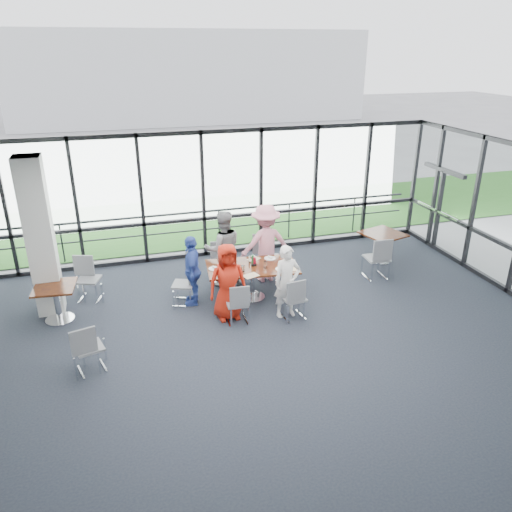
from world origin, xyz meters
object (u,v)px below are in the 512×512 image
object	(u,v)px
structural_column	(40,238)
chair_spare_lb	(88,280)
chair_spare_la	(89,347)
main_table	(252,271)
chair_main_nr	(293,298)
chair_main_fr	(268,258)
side_table_left	(55,292)
diner_far_right	(266,243)
diner_far_left	(223,249)
chair_main_end	(183,284)
side_table_right	(383,237)
chair_main_fl	(222,263)
chair_spare_r	(376,258)
chair_main_nl	(237,303)
diner_near_left	(228,282)
diner_end	(192,270)
diner_near_right	(287,282)

from	to	relation	value
structural_column	chair_spare_lb	bearing A→B (deg)	21.38
structural_column	chair_spare_la	distance (m)	2.75
main_table	chair_main_nr	size ratio (longest dim) A/B	2.29
chair_spare_la	chair_spare_lb	distance (m)	2.66
main_table	chair_main_fr	xyz separation A→B (m)	(0.64, 0.88, -0.13)
side_table_left	chair_main_nr	world-z (taller)	chair_main_nr
chair_spare_la	side_table_left	bearing A→B (deg)	92.77
diner_far_right	main_table	bearing A→B (deg)	51.13
diner_far_left	chair_main_end	distance (m)	1.27
side_table_right	diner_far_left	distance (m)	4.11
diner_far_right	diner_far_left	bearing A→B (deg)	-5.18
chair_main_fl	chair_spare_r	world-z (taller)	chair_spare_r
chair_main_nl	chair_spare_r	size ratio (longest dim) A/B	0.83
side_table_left	chair_spare_lb	bearing A→B (deg)	52.06
chair_main_nr	chair_spare_r	distance (m)	2.78
diner_far_left	chair_main_end	world-z (taller)	diner_far_left
side_table_right	chair_main_nr	xyz separation A→B (m)	(-3.12, -2.04, -0.21)
diner_near_left	chair_spare_lb	bearing A→B (deg)	146.12
chair_main_nl	diner_end	bearing A→B (deg)	127.01
main_table	side_table_left	distance (m)	3.94
diner_near_right	chair_main_nr	world-z (taller)	diner_near_right
main_table	diner_end	xyz separation A→B (m)	(-1.25, 0.14, 0.13)
side_table_right	chair_main_fr	size ratio (longest dim) A/B	1.14
main_table	chair_spare_r	size ratio (longest dim) A/B	2.01
diner_near_right	diner_end	xyz separation A→B (m)	(-1.70, 1.07, 0.01)
side_table_left	chair_spare_la	size ratio (longest dim) A/B	0.95
chair_main_end	chair_spare_lb	size ratio (longest dim) A/B	0.95
diner_far_right	diner_end	world-z (taller)	diner_far_right
chair_main_fl	diner_near_right	bearing A→B (deg)	117.90
chair_spare_lb	chair_main_fr	bearing A→B (deg)	-161.60
diner_end	chair_main_nr	bearing A→B (deg)	68.27
chair_main_nl	diner_far_right	bearing A→B (deg)	60.19
main_table	diner_end	distance (m)	1.26
side_table_left	chair_main_nr	bearing A→B (deg)	-15.34
chair_main_nr	chair_main_fl	distance (m)	2.31
chair_main_nr	chair_spare_lb	distance (m)	4.37
diner_end	chair_spare_lb	distance (m)	2.26
chair_main_fl	chair_spare_lb	world-z (taller)	chair_spare_lb
diner_near_left	chair_main_fr	distance (m)	2.07
side_table_left	chair_spare_lb	size ratio (longest dim) A/B	0.91
structural_column	chair_main_fr	bearing A→B (deg)	3.09
structural_column	diner_near_left	xyz separation A→B (m)	(3.41, -1.30, -0.81)
diner_far_left	chair_main_nr	xyz separation A→B (m)	(0.98, -1.86, -0.44)
diner_near_left	side_table_left	bearing A→B (deg)	162.51
diner_near_right	chair_spare_la	distance (m)	3.86
side_table_right	chair_main_nr	bearing A→B (deg)	-146.80
diner_near_right	diner_far_left	xyz separation A→B (m)	(-0.89, 1.73, 0.13)
diner_near_right	chair_spare_la	xyz separation A→B (m)	(-3.76, -0.81, -0.31)
structural_column	chair_spare_lb	distance (m)	1.39
diner_far_right	chair_main_end	size ratio (longest dim) A/B	2.06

